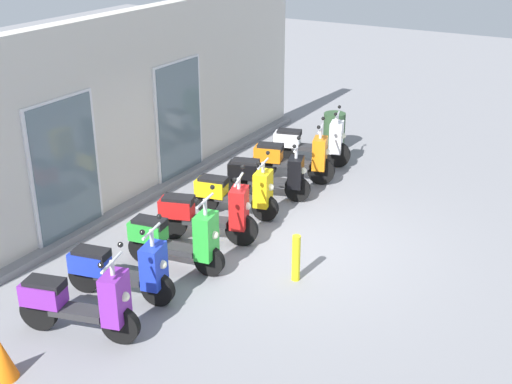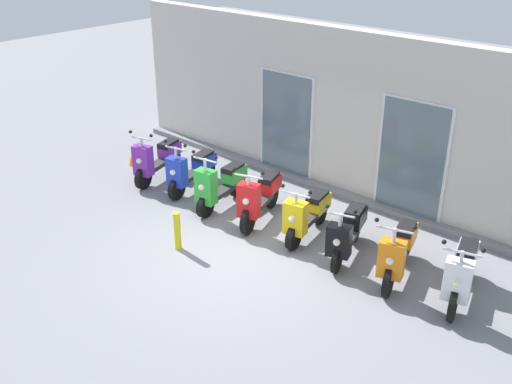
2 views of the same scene
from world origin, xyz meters
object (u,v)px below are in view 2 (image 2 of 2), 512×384
at_px(scooter_red, 260,197).
at_px(scooter_orange, 398,251).
at_px(curb_bollard, 177,231).
at_px(traffic_cone, 135,154).
at_px(scooter_blue, 191,170).
at_px(scooter_green, 220,184).
at_px(scooter_purple, 157,159).
at_px(scooter_yellow, 307,214).
at_px(scooter_black, 347,232).
at_px(scooter_white, 462,272).

distance_m(scooter_red, scooter_orange, 2.91).
relative_size(curb_bollard, traffic_cone, 1.35).
xyz_separation_m(scooter_blue, scooter_green, (1.02, -0.18, 0.04)).
height_order(scooter_purple, traffic_cone, scooter_purple).
relative_size(scooter_yellow, scooter_orange, 0.94).
distance_m(scooter_purple, curb_bollard, 3.03).
relative_size(scooter_black, traffic_cone, 2.91).
xyz_separation_m(scooter_green, scooter_orange, (3.84, 0.09, -0.00)).
height_order(scooter_purple, scooter_yellow, scooter_purple).
distance_m(scooter_green, scooter_black, 2.88).
bearing_deg(scooter_black, scooter_white, 2.46).
distance_m(scooter_purple, scooter_orange, 5.79).
distance_m(scooter_black, scooter_orange, 0.96).
height_order(scooter_blue, scooter_orange, scooter_orange).
xyz_separation_m(scooter_orange, traffic_cone, (-6.83, 0.16, -0.22)).
height_order(scooter_purple, scooter_green, scooter_green).
bearing_deg(scooter_purple, scooter_red, 1.16).
xyz_separation_m(scooter_blue, scooter_yellow, (2.98, 0.02, -0.00)).
height_order(scooter_yellow, scooter_white, scooter_white).
height_order(scooter_blue, curb_bollard, scooter_blue).
height_order(scooter_blue, scooter_red, scooter_red).
relative_size(scooter_red, scooter_yellow, 1.07).
bearing_deg(scooter_blue, scooter_green, -10.21).
xyz_separation_m(scooter_green, scooter_white, (4.83, 0.19, -0.01)).
distance_m(scooter_yellow, traffic_cone, 4.96).
bearing_deg(scooter_green, scooter_white, 2.21).
bearing_deg(scooter_black, curb_bollard, -143.08).
height_order(scooter_orange, scooter_white, scooter_orange).
xyz_separation_m(scooter_blue, scooter_black, (3.90, -0.08, 0.02)).
bearing_deg(scooter_white, scooter_red, -178.72).
bearing_deg(scooter_red, scooter_purple, -178.84).
bearing_deg(scooter_purple, curb_bollard, -33.48).
bearing_deg(scooter_purple, scooter_green, -1.22).
relative_size(scooter_red, scooter_white, 0.99).
bearing_deg(scooter_white, scooter_blue, -179.97).
relative_size(scooter_blue, scooter_white, 0.95).
bearing_deg(scooter_green, traffic_cone, 175.31).
distance_m(scooter_green, scooter_red, 0.94).
relative_size(scooter_purple, scooter_green, 1.03).
bearing_deg(scooter_black, scooter_orange, -1.02).
height_order(scooter_red, scooter_black, scooter_red).
bearing_deg(scooter_orange, curb_bollard, -152.29).
xyz_separation_m(scooter_white, traffic_cone, (-7.83, 0.06, -0.22)).
bearing_deg(scooter_red, scooter_white, 1.28).
distance_m(scooter_blue, scooter_green, 1.04).
distance_m(scooter_blue, scooter_red, 1.96).
height_order(scooter_white, traffic_cone, scooter_white).
xyz_separation_m(scooter_yellow, scooter_white, (2.87, -0.02, 0.04)).
distance_m(scooter_green, scooter_yellow, 1.97).
distance_m(scooter_purple, scooter_white, 6.78).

